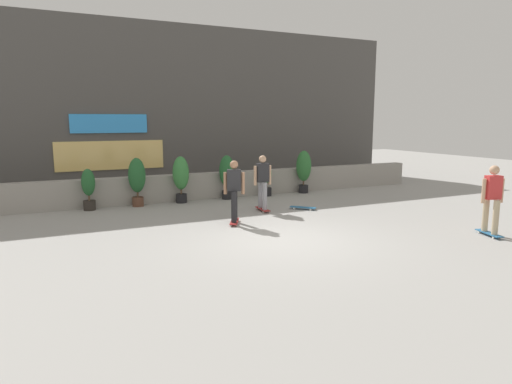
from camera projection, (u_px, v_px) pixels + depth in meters
ground_plane at (284, 240)px, 10.38m from camera, size 48.00×48.00×0.00m
planter_wall at (201, 186)px, 15.66m from camera, size 18.00×0.40×0.90m
building_backdrop at (170, 108)px, 18.78m from camera, size 20.00×2.08×6.50m
potted_plant_0 at (88, 187)px, 13.64m from camera, size 0.40×0.40×1.28m
potted_plant_1 at (137, 178)px, 14.22m from camera, size 0.54×0.54×1.55m
potted_plant_2 at (181, 176)px, 14.83m from camera, size 0.54×0.54×1.55m
potted_plant_3 at (227, 174)px, 15.52m from camera, size 0.53×0.53×1.53m
potted_plant_4 at (267, 179)px, 16.22m from camera, size 0.36×0.36×1.18m
potted_plant_5 at (304, 168)px, 16.83m from camera, size 0.56×0.56×1.60m
skater_foreground at (263, 180)px, 13.47m from camera, size 0.56×0.81×1.70m
skater_mid_plaza at (234, 189)px, 11.81m from camera, size 0.54×0.80×1.70m
skater_far_right at (492, 197)px, 10.57m from camera, size 0.54×0.82×1.70m
skateboard_near_camera at (303, 207)px, 13.85m from camera, size 0.70×0.71×0.08m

